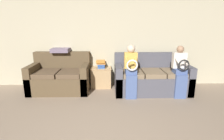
{
  "coord_description": "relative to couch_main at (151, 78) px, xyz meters",
  "views": [
    {
      "loc": [
        0.13,
        -1.54,
        1.66
      ],
      "look_at": [
        0.21,
        1.97,
        0.76
      ],
      "focal_mm": 28.0,
      "sensor_mm": 36.0,
      "label": 1
    }
  ],
  "objects": [
    {
      "name": "couch_main",
      "position": [
        0.0,
        0.0,
        0.0
      ],
      "size": [
        1.85,
        0.92,
        0.96
      ],
      "color": "#4C4C56",
      "rests_on": "ground_plane"
    },
    {
      "name": "book_stack",
      "position": [
        -1.29,
        0.31,
        0.31
      ],
      "size": [
        0.25,
        0.29,
        0.2
      ],
      "color": "#33569E",
      "rests_on": "side_shelf"
    },
    {
      "name": "side_shelf",
      "position": [
        -1.3,
        0.31,
        -0.06
      ],
      "size": [
        0.56,
        0.4,
        0.55
      ],
      "color": "tan",
      "rests_on": "ground_plane"
    },
    {
      "name": "couch_side",
      "position": [
        -2.34,
        0.1,
        -0.0
      ],
      "size": [
        1.48,
        0.9,
        0.97
      ],
      "color": "brown",
      "rests_on": "ground_plane"
    },
    {
      "name": "child_right_seated",
      "position": [
        0.57,
        -0.39,
        0.32
      ],
      "size": [
        0.32,
        0.37,
        1.21
      ],
      "color": "#475B8E",
      "rests_on": "ground_plane"
    },
    {
      "name": "throw_pillow",
      "position": [
        -2.36,
        0.4,
        0.68
      ],
      "size": [
        0.46,
        0.46,
        0.1
      ],
      "color": "slate",
      "rests_on": "couch_side"
    },
    {
      "name": "child_left_seated",
      "position": [
        -0.57,
        -0.39,
        0.35
      ],
      "size": [
        0.3,
        0.38,
        1.23
      ],
      "color": "#475B8E",
      "rests_on": "ground_plane"
    },
    {
      "name": "wall_back",
      "position": [
        -1.23,
        0.56,
        0.93
      ],
      "size": [
        7.19,
        0.06,
        2.55
      ],
      "color": "#BCB293",
      "rests_on": "ground_plane"
    }
  ]
}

